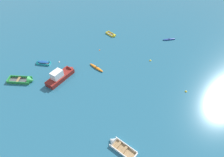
{
  "coord_description": "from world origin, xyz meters",
  "views": [
    {
      "loc": [
        -5.77,
        -0.24,
        23.36
      ],
      "look_at": [
        0.0,
        24.34,
        0.15
      ],
      "focal_mm": 30.64,
      "sensor_mm": 36.0,
      "label": 1
    }
  ],
  "objects": [
    {
      "name": "mooring_buoy_between_boats_left",
      "position": [
        -9.09,
        31.58,
        0.0
      ],
      "size": [
        0.3,
        0.3,
        0.3
      ],
      "primitive_type": "sphere",
      "color": "silver",
      "rests_on": "ground_plane"
    },
    {
      "name": "rowboat_white_outer_left",
      "position": [
        -2.35,
        11.88,
        0.18
      ],
      "size": [
        3.54,
        3.99,
        1.31
      ],
      "color": "#99754C",
      "rests_on": "ground_plane"
    },
    {
      "name": "rowboat_yellow_cluster_outer",
      "position": [
        3.67,
        39.09,
        0.15
      ],
      "size": [
        2.26,
        3.07,
        0.93
      ],
      "color": "gray",
      "rests_on": "ground_plane"
    },
    {
      "name": "mooring_buoy_between_boats_right",
      "position": [
        -0.51,
        33.87,
        0.0
      ],
      "size": [
        0.28,
        0.28,
        0.28
      ],
      "primitive_type": "sphere",
      "color": "orange",
      "rests_on": "ground_plane"
    },
    {
      "name": "kayak_deep_blue_back_row_right",
      "position": [
        15.94,
        34.4,
        0.14
      ],
      "size": [
        3.15,
        0.66,
        0.3
      ],
      "color": "navy",
      "rests_on": "ground_plane"
    },
    {
      "name": "rowboat_turquoise_far_back",
      "position": [
        -12.52,
        31.91,
        0.28
      ],
      "size": [
        3.16,
        2.0,
        0.9
      ],
      "color": "#4C4C51",
      "rests_on": "ground_plane"
    },
    {
      "name": "rowboat_green_near_right",
      "position": [
        -14.94,
        27.26,
        0.24
      ],
      "size": [
        4.86,
        2.87,
        1.49
      ],
      "color": "#4C4C51",
      "rests_on": "ground_plane"
    },
    {
      "name": "mooring_buoy_central",
      "position": [
        8.75,
        27.89,
        0.0
      ],
      "size": [
        0.42,
        0.42,
        0.42
      ],
      "primitive_type": "sphere",
      "color": "yellow",
      "rests_on": "ground_plane"
    },
    {
      "name": "kayak_orange_near_left",
      "position": [
        -2.22,
        28.02,
        0.16
      ],
      "size": [
        2.45,
        3.31,
        0.34
      ],
      "color": "orange",
      "rests_on": "ground_plane"
    },
    {
      "name": "motor_launch_maroon_back_row_center",
      "position": [
        -8.72,
        26.76,
        0.68
      ],
      "size": [
        5.68,
        5.47,
        2.45
      ],
      "color": "maroon",
      "rests_on": "ground_plane"
    },
    {
      "name": "mooring_buoy_midfield",
      "position": [
        11.39,
        18.46,
        0.0
      ],
      "size": [
        0.37,
        0.37,
        0.37
      ],
      "primitive_type": "sphere",
      "color": "yellow",
      "rests_on": "ground_plane"
    }
  ]
}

